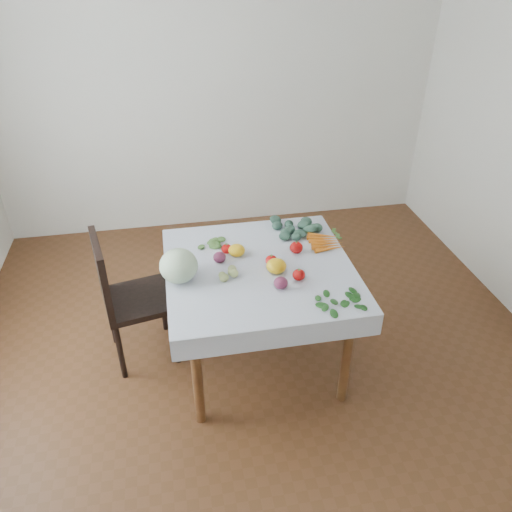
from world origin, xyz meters
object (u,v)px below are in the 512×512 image
at_px(chair, 123,293).
at_px(carrot_bunch, 326,242).
at_px(table, 259,281).
at_px(cabbage, 179,266).
at_px(heirloom_back, 237,250).

relative_size(chair, carrot_bunch, 3.92).
bearing_deg(table, chair, 167.00).
height_order(table, cabbage, cabbage).
xyz_separation_m(heirloom_back, carrot_bunch, (0.59, 0.02, -0.02)).
relative_size(chair, cabbage, 4.24).
xyz_separation_m(table, chair, (-0.84, 0.19, -0.12)).
bearing_deg(table, cabbage, -174.40).
bearing_deg(chair, cabbage, -33.63).
distance_m(chair, heirloom_back, 0.77).
bearing_deg(chair, heirloom_back, -3.15).
distance_m(table, carrot_bunch, 0.52).
height_order(chair, carrot_bunch, chair).
bearing_deg(carrot_bunch, heirloom_back, -177.69).
height_order(table, heirloom_back, heirloom_back).
xyz_separation_m(cabbage, heirloom_back, (0.37, 0.20, -0.06)).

